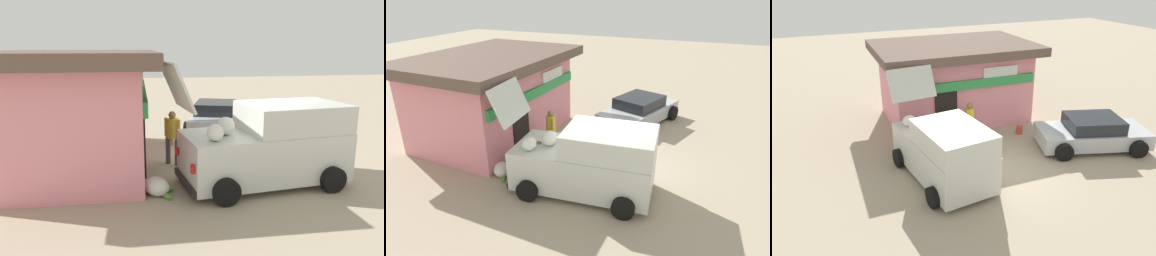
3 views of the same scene
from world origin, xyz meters
TOP-DOWN VIEW (x-y plane):
  - ground_plane at (0.00, 0.00)m, footprint 60.00×60.00m
  - storefront_bar at (0.72, 5.12)m, footprint 6.83×4.87m
  - delivery_van at (-1.65, 0.18)m, footprint 2.53×4.64m
  - parked_sedan at (4.23, 0.12)m, footprint 4.36×3.10m
  - vendor_standing at (0.24, 2.39)m, footprint 0.48×0.48m
  - customer_bending at (-1.58, 1.99)m, footprint 0.74×0.76m
  - unloaded_banana_pile at (-1.94, 3.04)m, footprint 0.85×0.82m
  - paint_bucket at (2.40, 2.24)m, footprint 0.26×0.26m

SIDE VIEW (x-z plane):
  - ground_plane at x=0.00m, z-range 0.00..0.00m
  - paint_bucket at x=2.40m, z-range 0.00..0.34m
  - unloaded_banana_pile at x=-1.94m, z-range -0.02..0.42m
  - parked_sedan at x=4.23m, z-range -0.03..1.18m
  - customer_bending at x=-1.58m, z-range 0.17..1.58m
  - vendor_standing at x=0.24m, z-range 0.12..1.72m
  - delivery_van at x=-1.65m, z-range -0.54..2.55m
  - storefront_bar at x=0.72m, z-range 0.06..3.35m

